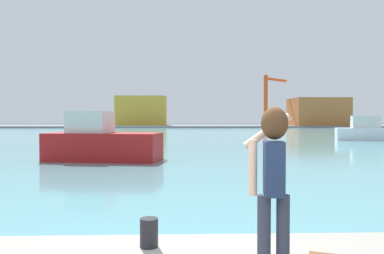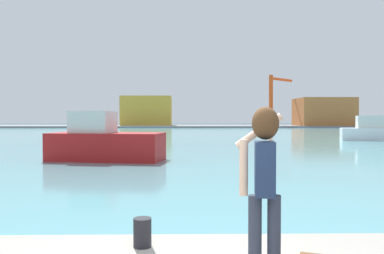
# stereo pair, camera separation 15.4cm
# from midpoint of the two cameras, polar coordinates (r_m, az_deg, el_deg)

# --- Properties ---
(ground_plane) EXTENTS (220.00, 220.00, 0.00)m
(ground_plane) POSITION_cam_midpoint_polar(r_m,az_deg,el_deg) (53.24, -0.97, -1.01)
(ground_plane) COLOR #334751
(harbor_water) EXTENTS (140.00, 100.00, 0.02)m
(harbor_water) POSITION_cam_midpoint_polar(r_m,az_deg,el_deg) (55.24, -0.97, -0.92)
(harbor_water) COLOR #599EA8
(harbor_water) RESTS_ON ground_plane
(far_shore_dock) EXTENTS (140.00, 20.00, 0.42)m
(far_shore_dock) POSITION_cam_midpoint_polar(r_m,az_deg,el_deg) (95.21, -0.97, 0.13)
(far_shore_dock) COLOR gray
(far_shore_dock) RESTS_ON ground_plane
(person_photographer) EXTENTS (0.53, 0.56, 1.74)m
(person_photographer) POSITION_cam_midpoint_polar(r_m,az_deg,el_deg) (4.00, 11.96, -6.68)
(person_photographer) COLOR #2D3342
(person_photographer) RESTS_ON quay_promenade
(harbor_bollard) EXTENTS (0.23, 0.23, 0.36)m
(harbor_bollard) POSITION_cam_midpoint_polar(r_m,az_deg,el_deg) (4.93, -6.64, -15.66)
(harbor_bollard) COLOR black
(harbor_bollard) RESTS_ON quay_promenade
(boat_moored) EXTENTS (5.98, 3.24, 2.49)m
(boat_moored) POSITION_cam_midpoint_polar(r_m,az_deg,el_deg) (19.50, -13.00, -2.30)
(boat_moored) COLOR #B21919
(boat_moored) RESTS_ON harbor_water
(boat_moored_2) EXTENTS (7.44, 3.74, 2.40)m
(boat_moored_2) POSITION_cam_midpoint_polar(r_m,az_deg,el_deg) (40.49, 26.62, -0.64)
(boat_moored_2) COLOR white
(boat_moored_2) RESTS_ON harbor_water
(warehouse_left) EXTENTS (12.48, 8.06, 7.36)m
(warehouse_left) POSITION_cam_midpoint_polar(r_m,az_deg,el_deg) (96.15, -6.86, 2.45)
(warehouse_left) COLOR gold
(warehouse_left) RESTS_ON far_shore_dock
(warehouse_right) EXTENTS (12.80, 10.21, 6.72)m
(warehouse_right) POSITION_cam_midpoint_polar(r_m,az_deg,el_deg) (97.43, 19.43, 2.19)
(warehouse_right) COLOR #B26633
(warehouse_right) RESTS_ON far_shore_dock
(port_crane) EXTENTS (7.46, 6.87, 12.53)m
(port_crane) POSITION_cam_midpoint_polar(r_m,az_deg,el_deg) (96.08, 12.38, 4.83)
(port_crane) COLOR #D84C19
(port_crane) RESTS_ON far_shore_dock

